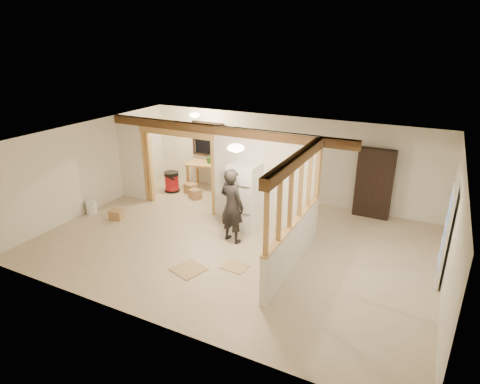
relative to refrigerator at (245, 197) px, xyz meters
The scene contains 30 objects.
floor 1.18m from the refrigerator, 81.16° to the right, with size 9.00×6.50×0.01m, color #C6B093.
ceiling 1.83m from the refrigerator, 81.16° to the right, with size 9.00×6.50×0.01m, color white.
wall_back 2.49m from the refrigerator, 87.11° to the left, with size 9.00×0.01×2.50m, color silver.
wall_front 4.07m from the refrigerator, 88.25° to the right, with size 9.00×0.01×2.50m, color silver.
wall_left 4.47m from the refrigerator, 169.68° to the right, with size 0.01×6.50×2.50m, color silver.
wall_right 4.71m from the refrigerator, ahead, with size 0.01×6.50×2.50m, color silver.
partition_left_stub 3.97m from the refrigerator, behind, with size 0.90×0.12×2.50m, color white.
partition_center 0.65m from the refrigerator, 51.21° to the left, with size 2.80×0.12×2.50m, color white.
doorway_frame 2.32m from the refrigerator, 169.96° to the left, with size 2.46×0.14×2.20m, color tan.
header_beam_back 1.80m from the refrigerator, 155.29° to the left, with size 7.00×0.18×0.22m, color brown.
header_beam_right 2.59m from the refrigerator, 34.77° to the right, with size 0.18×3.30×0.22m, color brown.
pony_wall 2.13m from the refrigerator, 34.77° to the right, with size 0.12×3.20×1.00m, color white.
stud_partition 2.25m from the refrigerator, 34.77° to the right, with size 0.14×3.20×1.32m, color tan.
window_back 3.50m from the refrigerator, 136.22° to the left, with size 1.12×0.10×1.10m, color black.
french_door 4.56m from the refrigerator, ahead, with size 0.12×0.86×2.00m, color white.
ceiling_dome_main 2.12m from the refrigerator, 71.90° to the right, with size 0.36×0.36×0.16m, color #FFEABF.
ceiling_dome_util 3.25m from the refrigerator, 147.68° to the left, with size 0.32×0.32×0.14m, color #FFEABF.
hanging_bulb 2.43m from the refrigerator, 156.82° to the left, with size 0.07×0.07×0.07m, color #FFD88C.
refrigerator is the anchor object (origin of this frame).
woman 0.77m from the refrigerator, 87.05° to the right, with size 0.66×0.44×1.82m, color black.
work_table 3.11m from the refrigerator, 138.04° to the left, with size 1.37×0.69×0.87m, color tan.
potted_plant 3.06m from the refrigerator, 137.59° to the left, with size 0.28×0.24×0.31m, color #28612B.
shop_vac 3.53m from the refrigerator, 157.71° to the left, with size 0.50×0.50×0.65m, color maroon.
bookshelf 3.55m from the refrigerator, 38.79° to the left, with size 0.94×0.31×1.89m, color black.
bucket 4.40m from the refrigerator, 165.01° to the right, with size 0.29×0.29×0.37m, color white.
box_util_a 3.07m from the refrigerator, 150.72° to the left, with size 0.36×0.31×0.31m, color #A07A4D.
box_util_b 2.62m from the refrigerator, 153.01° to the left, with size 0.30×0.30×0.28m, color #A07A4D.
box_front 3.57m from the refrigerator, 161.62° to the right, with size 0.32×0.26×0.26m, color #A07A4D.
floor_panel_near 2.50m from the refrigerator, 94.08° to the right, with size 0.60×0.60×0.02m, color tan.
floor_panel_far 2.10m from the refrigerator, 69.91° to the right, with size 0.53×0.43×0.02m, color tan.
Camera 1 is at (3.97, -7.60, 4.60)m, focal length 30.00 mm.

